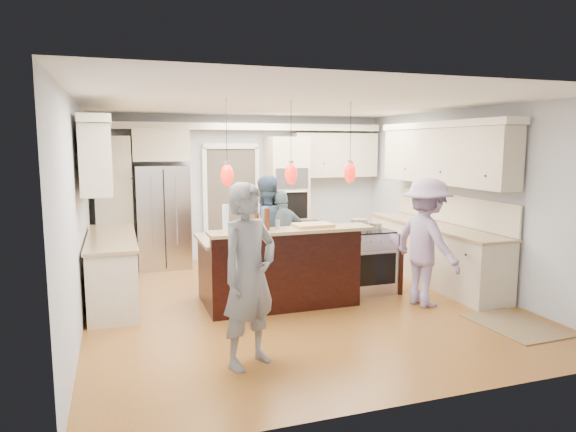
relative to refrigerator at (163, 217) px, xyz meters
name	(u,v)px	position (x,y,z in m)	size (l,w,h in m)	color
ground_plane	(296,301)	(1.55, -2.64, -0.90)	(6.00, 6.00, 0.00)	#915F28
room_shell	(296,170)	(1.55, -2.64, 0.92)	(5.54, 6.04, 2.72)	#B2BCC6
refrigerator	(163,217)	(0.00, 0.00, 0.00)	(0.90, 0.70, 1.80)	#B7B7BC
oven_column	(287,198)	(2.30, 0.03, 0.25)	(0.72, 0.69, 2.30)	beige
back_upper_cabinets	(206,172)	(0.80, 0.12, 0.77)	(5.30, 0.61, 2.54)	beige
right_counter_run	(437,215)	(3.99, -2.34, 0.16)	(0.64, 3.10, 2.51)	beige
left_cabinets	(107,226)	(-0.89, -1.84, 0.16)	(0.64, 2.30, 2.51)	beige
kitchen_island	(277,267)	(1.30, -2.57, -0.42)	(2.10, 1.46, 1.12)	black
island_range	(367,261)	(2.71, -2.49, -0.44)	(0.82, 0.71, 0.92)	#B7B7BC
pendant_lights	(291,174)	(1.30, -3.15, 0.90)	(1.75, 0.15, 1.03)	black
person_bar_end	(249,275)	(0.43, -4.44, 0.00)	(0.66, 0.43, 1.81)	slate
person_far_left	(265,231)	(1.39, -1.66, -0.05)	(0.82, 0.64, 1.69)	#344B66
person_far_right	(282,238)	(1.62, -1.79, -0.16)	(0.87, 0.36, 1.48)	slate
person_range_side	(426,242)	(3.15, -3.34, -0.04)	(1.11, 0.64, 1.73)	#927EAA
floor_rug	(514,325)	(3.72, -4.40, -0.89)	(0.75, 1.09, 0.01)	olive
water_bottle	(226,218)	(0.47, -3.16, 0.39)	(0.08, 0.08, 0.33)	silver
beer_bottle_a	(257,222)	(0.84, -3.20, 0.33)	(0.05, 0.05, 0.22)	#431B0C
beer_bottle_b	(267,219)	(0.97, -3.20, 0.35)	(0.07, 0.07, 0.27)	#431B0C
beer_bottle_c	(267,218)	(1.01, -3.08, 0.35)	(0.06, 0.06, 0.26)	#431B0C
drink_can	(278,224)	(1.13, -3.14, 0.28)	(0.06, 0.06, 0.11)	#B7B7BC
cutting_board	(313,225)	(1.61, -3.11, 0.24)	(0.48, 0.34, 0.04)	tan
pot_large	(359,224)	(2.64, -2.37, 0.09)	(0.26, 0.26, 0.15)	#B7B7BC
pot_small	(376,226)	(2.86, -2.46, 0.07)	(0.19, 0.19, 0.09)	#B7B7BC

